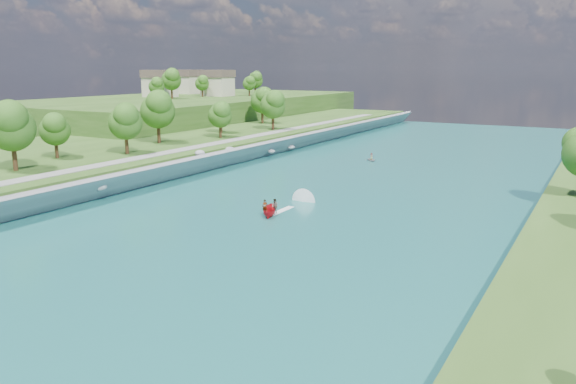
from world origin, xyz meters
The scene contains 11 objects.
ground centered at (0.00, 0.00, 0.00)m, with size 260.00×260.00×0.00m, color #2D5119.
river_water centered at (0.00, 20.00, 0.05)m, with size 55.00×240.00×0.10m, color #175A5A.
berm_west centered at (-50.00, 20.00, 1.75)m, with size 45.00×240.00×3.50m, color #2D5119.
ridge_west centered at (-82.50, 95.00, 4.50)m, with size 60.00×120.00×9.00m, color #2D5119.
riprap_bank centered at (-25.86, 19.57, 1.82)m, with size 3.96×236.00×4.27m.
riverside_path centered at (-32.50, 20.00, 3.55)m, with size 3.00×200.00×0.10m, color gray.
ridge_houses centered at (-88.67, 100.00, 13.31)m, with size 29.50×29.50×8.40m.
trees_west centered at (-42.13, 5.39, 8.99)m, with size 17.34×150.05×12.83m.
trees_ridge centered at (-75.73, 93.48, 13.51)m, with size 15.60×51.17×10.44m.
motorboat centered at (-1.07, 11.15, 0.72)m, with size 3.60×18.75×2.14m.
raft centered at (-5.70, 55.01, 0.45)m, with size 3.29×3.50×1.57m.
Camera 1 is at (34.22, -47.90, 18.06)m, focal length 35.00 mm.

